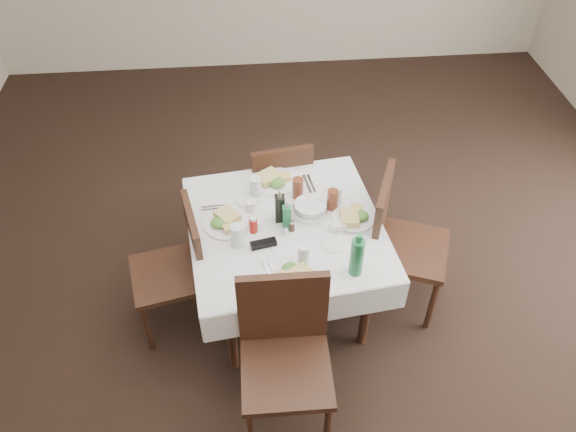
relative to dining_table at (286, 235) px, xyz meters
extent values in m
plane|color=black|center=(0.19, -0.06, -0.67)|extent=(7.00, 7.00, 0.00)
cylinder|color=black|center=(-0.37, -0.47, -0.31)|extent=(0.06, 0.06, 0.72)
cylinder|color=black|center=(-0.47, 0.37, -0.31)|extent=(0.06, 0.06, 0.72)
cylinder|color=black|center=(0.47, -0.37, -0.31)|extent=(0.06, 0.06, 0.72)
cylinder|color=black|center=(0.37, 0.47, -0.31)|extent=(0.06, 0.06, 0.72)
cube|color=black|center=(0.00, 0.00, 0.06)|extent=(1.18, 1.18, 0.03)
cube|color=silver|center=(0.00, 0.00, 0.08)|extent=(1.30, 1.30, 0.01)
cube|color=silver|center=(-0.07, 0.58, -0.03)|extent=(1.16, 0.15, 0.22)
cube|color=silver|center=(0.07, -0.58, -0.03)|extent=(1.16, 0.15, 0.22)
cube|color=silver|center=(0.58, 0.07, -0.03)|extent=(0.15, 1.16, 0.22)
cube|color=silver|center=(-0.58, -0.07, -0.03)|extent=(0.15, 1.16, 0.22)
cube|color=black|center=(0.00, 0.77, -0.23)|extent=(0.49, 0.49, 0.04)
cube|color=black|center=(0.03, 0.57, 0.00)|extent=(0.43, 0.10, 0.47)
cylinder|color=black|center=(0.16, 0.98, -0.45)|extent=(0.04, 0.04, 0.44)
cylinder|color=black|center=(0.21, 0.61, -0.45)|extent=(0.04, 0.04, 0.44)
cylinder|color=black|center=(-0.21, 0.92, -0.45)|extent=(0.04, 0.04, 0.44)
cylinder|color=black|center=(-0.16, 0.56, -0.45)|extent=(0.04, 0.04, 0.44)
cube|color=black|center=(-0.07, -0.85, -0.18)|extent=(0.49, 0.49, 0.04)
cube|color=black|center=(-0.07, -0.63, 0.09)|extent=(0.49, 0.05, 0.53)
cylinder|color=black|center=(-0.28, -0.64, -0.42)|extent=(0.04, 0.04, 0.50)
cylinder|color=black|center=(0.14, -1.06, -0.42)|extent=(0.04, 0.04, 0.50)
cylinder|color=black|center=(0.14, -0.64, -0.42)|extent=(0.04, 0.04, 0.50)
cube|color=black|center=(0.82, -0.02, -0.18)|extent=(0.63, 0.63, 0.04)
cube|color=black|center=(0.61, 0.06, 0.08)|extent=(0.22, 0.46, 0.53)
cylinder|color=black|center=(0.93, -0.29, -0.43)|extent=(0.04, 0.04, 0.49)
cylinder|color=black|center=(0.55, -0.14, -0.43)|extent=(0.04, 0.04, 0.49)
cylinder|color=black|center=(1.09, 0.09, -0.43)|extent=(0.04, 0.04, 0.49)
cylinder|color=black|center=(0.70, 0.25, -0.43)|extent=(0.04, 0.04, 0.49)
cube|color=black|center=(-0.76, -0.07, -0.22)|extent=(0.53, 0.53, 0.04)
cube|color=black|center=(-0.56, -0.03, 0.03)|extent=(0.13, 0.44, 0.48)
cylinder|color=black|center=(-0.99, 0.08, -0.44)|extent=(0.04, 0.04, 0.45)
cylinder|color=black|center=(-0.61, 0.16, -0.44)|extent=(0.04, 0.04, 0.45)
cylinder|color=black|center=(-0.91, -0.30, -0.44)|extent=(0.04, 0.04, 0.45)
cylinder|color=black|center=(-0.53, -0.22, -0.44)|extent=(0.04, 0.04, 0.45)
cylinder|color=white|center=(-0.03, 0.41, 0.10)|extent=(0.29, 0.29, 0.02)
cube|color=gold|center=(-0.08, 0.42, 0.13)|extent=(0.19, 0.18, 0.05)
cube|color=tan|center=(0.02, 0.42, 0.12)|extent=(0.11, 0.10, 0.04)
ellipsoid|color=#2D7122|center=(-0.02, 0.36, 0.13)|extent=(0.11, 0.10, 0.05)
cylinder|color=white|center=(0.00, -0.42, 0.10)|extent=(0.25, 0.25, 0.01)
cube|color=gold|center=(0.04, -0.43, 0.12)|extent=(0.16, 0.16, 0.04)
cube|color=tan|center=(-0.04, -0.43, 0.12)|extent=(0.10, 0.08, 0.03)
ellipsoid|color=#2D7122|center=(-0.01, -0.38, 0.12)|extent=(0.09, 0.08, 0.04)
cylinder|color=white|center=(0.43, 0.02, 0.10)|extent=(0.27, 0.27, 0.01)
cube|color=gold|center=(0.39, -0.01, 0.13)|extent=(0.11, 0.14, 0.04)
cube|color=tan|center=(0.45, 0.07, 0.12)|extent=(0.10, 0.11, 0.03)
ellipsoid|color=#2D7122|center=(0.47, 0.00, 0.13)|extent=(0.10, 0.09, 0.04)
cylinder|color=white|center=(-0.36, 0.03, 0.10)|extent=(0.27, 0.27, 0.01)
cube|color=gold|center=(-0.35, 0.08, 0.13)|extent=(0.17, 0.18, 0.05)
cube|color=tan|center=(-0.35, -0.02, 0.12)|extent=(0.09, 0.11, 0.04)
ellipsoid|color=#2D7122|center=(-0.41, 0.02, 0.13)|extent=(0.10, 0.09, 0.05)
cylinder|color=white|center=(-0.23, 0.25, 0.10)|extent=(0.14, 0.14, 0.01)
cylinder|color=white|center=(0.28, -0.19, 0.10)|extent=(0.15, 0.15, 0.01)
cylinder|color=silver|center=(-0.17, 0.30, 0.16)|extent=(0.07, 0.07, 0.14)
cylinder|color=silver|center=(0.08, -0.31, 0.16)|extent=(0.07, 0.07, 0.13)
cylinder|color=silver|center=(0.33, 0.17, 0.16)|extent=(0.07, 0.07, 0.14)
cylinder|color=silver|center=(-0.30, -0.13, 0.16)|extent=(0.08, 0.08, 0.15)
cylinder|color=brown|center=(0.10, 0.26, 0.16)|extent=(0.07, 0.07, 0.15)
cylinder|color=brown|center=(0.31, 0.13, 0.16)|extent=(0.07, 0.07, 0.14)
cylinder|color=silver|center=(0.16, 0.10, 0.11)|extent=(0.22, 0.22, 0.04)
cylinder|color=silver|center=(0.16, 0.10, 0.14)|extent=(0.20, 0.20, 0.05)
cube|color=black|center=(-0.03, 0.05, 0.19)|extent=(0.06, 0.06, 0.19)
cone|color=silver|center=(-0.03, 0.05, 0.31)|extent=(0.03, 0.03, 0.05)
cube|color=#1E6F3E|center=(0.01, -0.02, 0.17)|extent=(0.05, 0.05, 0.17)
cone|color=silver|center=(0.01, -0.02, 0.28)|extent=(0.03, 0.03, 0.05)
cylinder|color=#A9170F|center=(-0.20, -0.03, 0.14)|extent=(0.05, 0.05, 0.09)
cylinder|color=white|center=(-0.20, -0.03, 0.19)|extent=(0.04, 0.04, 0.02)
cylinder|color=white|center=(-0.01, -0.08, 0.12)|extent=(0.03, 0.03, 0.06)
cylinder|color=silver|center=(-0.01, -0.08, 0.15)|extent=(0.03, 0.03, 0.01)
cylinder|color=#433125|center=(0.03, -0.05, 0.12)|extent=(0.03, 0.03, 0.07)
cylinder|color=silver|center=(0.03, -0.05, 0.16)|extent=(0.03, 0.03, 0.01)
cylinder|color=white|center=(-0.21, 0.15, 0.09)|extent=(0.11, 0.11, 0.01)
cylinder|color=white|center=(-0.21, 0.15, 0.14)|extent=(0.07, 0.07, 0.07)
cylinder|color=black|center=(-0.21, 0.15, 0.16)|extent=(0.06, 0.06, 0.01)
torus|color=white|center=(-0.18, 0.18, 0.14)|extent=(0.04, 0.04, 0.05)
cube|color=black|center=(-0.15, -0.16, 0.11)|extent=(0.16, 0.08, 0.03)
cylinder|color=#1E6F3E|center=(0.36, -0.41, 0.22)|extent=(0.08, 0.08, 0.25)
cylinder|color=#1E6F3E|center=(0.36, -0.41, 0.37)|extent=(0.04, 0.04, 0.05)
cube|color=white|center=(0.31, -0.07, 0.11)|extent=(0.10, 0.06, 0.05)
cube|color=pink|center=(0.31, -0.07, 0.12)|extent=(0.07, 0.04, 0.02)
cube|color=silver|center=(0.18, 0.37, 0.09)|extent=(0.05, 0.19, 0.01)
cube|color=silver|center=(0.21, 0.37, 0.09)|extent=(0.05, 0.19, 0.01)
cube|color=silver|center=(-0.10, -0.36, 0.10)|extent=(0.07, 0.20, 0.01)
cube|color=silver|center=(-0.13, -0.37, 0.10)|extent=(0.07, 0.20, 0.01)
cube|color=silver|center=(0.42, -0.12, 0.09)|extent=(0.16, 0.03, 0.01)
cube|color=silver|center=(0.42, -0.09, 0.09)|extent=(0.16, 0.03, 0.01)
cube|color=silver|center=(-0.44, 0.21, 0.09)|extent=(0.16, 0.02, 0.01)
cube|color=silver|center=(-0.44, 0.18, 0.09)|extent=(0.16, 0.02, 0.01)
camera|label=1|loc=(-0.21, -2.45, 2.52)|focal=35.00mm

